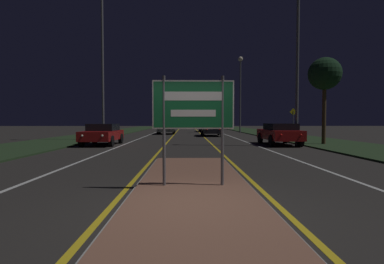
{
  "coord_description": "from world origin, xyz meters",
  "views": [
    {
      "loc": [
        -0.15,
        -5.26,
        1.56
      ],
      "look_at": [
        0.0,
        2.95,
        1.25
      ],
      "focal_mm": 28.0,
      "sensor_mm": 36.0,
      "label": 1
    }
  ],
  "objects_px": {
    "streetlight_right_near": "(298,38)",
    "car_approaching_1": "(166,128)",
    "highway_sign": "(193,110)",
    "streetlight_left_near": "(102,50)",
    "car_receding_1": "(211,129)",
    "warning_sign": "(293,120)",
    "car_receding_0": "(279,133)",
    "car_approaching_0": "(103,134)",
    "streetlight_right_far": "(240,81)",
    "car_receding_2": "(206,127)"
  },
  "relations": [
    {
      "from": "streetlight_left_near",
      "to": "car_receding_1",
      "type": "bearing_deg",
      "value": 38.06
    },
    {
      "from": "highway_sign",
      "to": "car_approaching_1",
      "type": "bearing_deg",
      "value": 95.05
    },
    {
      "from": "streetlight_right_far",
      "to": "warning_sign",
      "type": "distance_m",
      "value": 14.74
    },
    {
      "from": "car_receding_1",
      "to": "car_approaching_1",
      "type": "xyz_separation_m",
      "value": [
        -4.82,
        4.44,
        -0.03
      ]
    },
    {
      "from": "streetlight_left_near",
      "to": "car_approaching_1",
      "type": "distance_m",
      "value": 13.63
    },
    {
      "from": "car_receding_1",
      "to": "highway_sign",
      "type": "bearing_deg",
      "value": -95.77
    },
    {
      "from": "car_receding_0",
      "to": "warning_sign",
      "type": "distance_m",
      "value": 5.72
    },
    {
      "from": "car_receding_2",
      "to": "car_approaching_0",
      "type": "relative_size",
      "value": 1.04
    },
    {
      "from": "streetlight_left_near",
      "to": "car_receding_2",
      "type": "xyz_separation_m",
      "value": [
        9.15,
        18.78,
        -6.23
      ]
    },
    {
      "from": "streetlight_left_near",
      "to": "streetlight_right_far",
      "type": "distance_m",
      "value": 19.71
    },
    {
      "from": "streetlight_right_far",
      "to": "car_receding_1",
      "type": "xyz_separation_m",
      "value": [
        -4.29,
        -7.65,
        -5.82
      ]
    },
    {
      "from": "streetlight_left_near",
      "to": "car_receding_0",
      "type": "bearing_deg",
      "value": -18.37
    },
    {
      "from": "car_receding_0",
      "to": "streetlight_left_near",
      "type": "bearing_deg",
      "value": 161.63
    },
    {
      "from": "streetlight_right_far",
      "to": "car_receding_1",
      "type": "bearing_deg",
      "value": -119.25
    },
    {
      "from": "highway_sign",
      "to": "streetlight_right_far",
      "type": "bearing_deg",
      "value": 77.91
    },
    {
      "from": "highway_sign",
      "to": "warning_sign",
      "type": "xyz_separation_m",
      "value": [
        8.48,
        17.3,
        -0.24
      ]
    },
    {
      "from": "car_approaching_1",
      "to": "streetlight_right_far",
      "type": "bearing_deg",
      "value": 19.44
    },
    {
      "from": "highway_sign",
      "to": "car_receding_0",
      "type": "distance_m",
      "value": 13.65
    },
    {
      "from": "car_receding_2",
      "to": "highway_sign",
      "type": "bearing_deg",
      "value": -94.23
    },
    {
      "from": "car_receding_1",
      "to": "car_approaching_0",
      "type": "xyz_separation_m",
      "value": [
        -7.88,
        -10.9,
        -0.01
      ]
    },
    {
      "from": "streetlight_left_near",
      "to": "streetlight_right_near",
      "type": "bearing_deg",
      "value": -21.54
    },
    {
      "from": "streetlight_left_near",
      "to": "car_receding_2",
      "type": "relative_size",
      "value": 2.61
    },
    {
      "from": "car_receding_2",
      "to": "car_approaching_0",
      "type": "height_order",
      "value": "car_approaching_0"
    },
    {
      "from": "car_receding_1",
      "to": "car_approaching_1",
      "type": "distance_m",
      "value": 6.55
    },
    {
      "from": "highway_sign",
      "to": "streetlight_left_near",
      "type": "xyz_separation_m",
      "value": [
        -6.55,
        16.41,
        5.13
      ]
    },
    {
      "from": "streetlight_right_near",
      "to": "car_approaching_1",
      "type": "relative_size",
      "value": 2.58
    },
    {
      "from": "streetlight_right_near",
      "to": "car_receding_0",
      "type": "xyz_separation_m",
      "value": [
        -0.72,
        1.06,
        -5.74
      ]
    },
    {
      "from": "car_receding_0",
      "to": "car_approaching_0",
      "type": "distance_m",
      "value": 11.32
    },
    {
      "from": "car_receding_1",
      "to": "car_receding_2",
      "type": "height_order",
      "value": "car_receding_1"
    },
    {
      "from": "car_receding_0",
      "to": "streetlight_right_far",
      "type": "bearing_deg",
      "value": 87.4
    },
    {
      "from": "streetlight_right_far",
      "to": "car_receding_0",
      "type": "height_order",
      "value": "streetlight_right_far"
    },
    {
      "from": "car_receding_1",
      "to": "streetlight_left_near",
      "type": "bearing_deg",
      "value": -141.94
    },
    {
      "from": "highway_sign",
      "to": "streetlight_right_near",
      "type": "xyz_separation_m",
      "value": [
        6.52,
        11.25,
        4.68
      ]
    },
    {
      "from": "highway_sign",
      "to": "car_receding_1",
      "type": "bearing_deg",
      "value": 84.23
    },
    {
      "from": "car_receding_1",
      "to": "warning_sign",
      "type": "xyz_separation_m",
      "value": [
        6.11,
        -6.09,
        0.82
      ]
    },
    {
      "from": "streetlight_left_near",
      "to": "warning_sign",
      "type": "bearing_deg",
      "value": 3.38
    },
    {
      "from": "streetlight_left_near",
      "to": "car_approaching_0",
      "type": "bearing_deg",
      "value": -75.19
    },
    {
      "from": "car_receding_1",
      "to": "car_receding_2",
      "type": "distance_m",
      "value": 11.8
    },
    {
      "from": "streetlight_right_near",
      "to": "car_receding_0",
      "type": "height_order",
      "value": "streetlight_right_near"
    },
    {
      "from": "streetlight_left_near",
      "to": "warning_sign",
      "type": "height_order",
      "value": "streetlight_left_near"
    },
    {
      "from": "streetlight_right_near",
      "to": "car_approaching_1",
      "type": "height_order",
      "value": "streetlight_right_near"
    },
    {
      "from": "streetlight_right_far",
      "to": "car_receding_2",
      "type": "xyz_separation_m",
      "value": [
        -4.05,
        4.15,
        -5.86
      ]
    },
    {
      "from": "warning_sign",
      "to": "car_receding_2",
      "type": "bearing_deg",
      "value": 108.18
    },
    {
      "from": "car_receding_0",
      "to": "car_approaching_1",
      "type": "bearing_deg",
      "value": 118.02
    },
    {
      "from": "car_receding_1",
      "to": "streetlight_right_near",
      "type": "bearing_deg",
      "value": -71.11
    },
    {
      "from": "streetlight_right_near",
      "to": "streetlight_right_far",
      "type": "relative_size",
      "value": 1.15
    },
    {
      "from": "car_approaching_0",
      "to": "car_approaching_1",
      "type": "xyz_separation_m",
      "value": [
        3.06,
        15.33,
        -0.02
      ]
    },
    {
      "from": "streetlight_right_far",
      "to": "car_approaching_1",
      "type": "distance_m",
      "value": 11.29
    },
    {
      "from": "car_receding_1",
      "to": "car_approaching_1",
      "type": "relative_size",
      "value": 1.08
    },
    {
      "from": "car_receding_1",
      "to": "car_approaching_0",
      "type": "relative_size",
      "value": 1.1
    }
  ]
}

